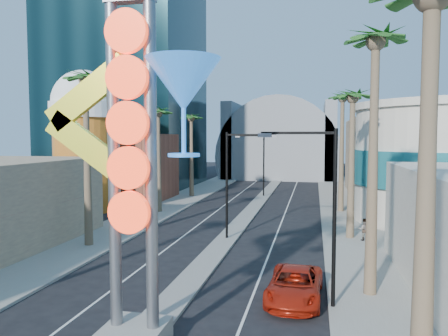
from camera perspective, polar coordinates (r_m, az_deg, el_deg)
sidewalk_west at (r=49.60m, az=-7.03°, el=-4.75°), size 5.00×100.00×0.15m
sidewalk_east at (r=47.12m, az=15.52°, el=-5.33°), size 5.00×100.00×0.15m
median at (r=50.37m, az=4.41°, el=-4.60°), size 1.60×84.00×0.15m
hotel_tower at (r=71.58m, az=-12.59°, el=17.98°), size 20.00×20.00×50.00m
brick_filler_west at (r=54.33m, az=-12.55°, el=0.11°), size 10.00×10.00×8.00m
filler_east at (r=60.25m, az=20.97°, el=1.27°), size 10.00×20.00×10.00m
beer_mug at (r=47.51m, az=-17.70°, el=4.11°), size 7.00×7.00×14.50m
canopy at (r=83.71m, az=7.39°, el=1.72°), size 22.00×16.00×22.00m
neon_sign at (r=15.38m, az=-9.18°, el=2.86°), size 6.53×2.60×12.55m
streetlight_0 at (r=32.05m, az=1.33°, el=-0.87°), size 3.79×0.25×8.00m
streetlight_1 at (r=55.89m, az=4.66°, el=1.20°), size 3.79×0.25×8.00m
streetlight_2 at (r=19.61m, az=12.87°, el=-4.21°), size 3.45×0.25×8.00m
palm_1 at (r=31.55m, az=-17.62°, el=9.69°), size 2.40×2.40×12.70m
palm_2 at (r=44.18m, az=-8.61°, el=6.40°), size 2.40×2.40×11.20m
palm_3 at (r=55.59m, az=-4.29°, el=5.94°), size 2.40×2.40×11.20m
palm_4 at (r=12.05m, az=25.50°, el=16.95°), size 2.40×2.40×12.20m
palm_5 at (r=21.89m, az=19.17°, el=13.43°), size 2.40×2.40×13.20m
palm_6 at (r=33.60m, az=16.45°, el=7.82°), size 2.40×2.40×11.70m
palm_7 at (r=45.60m, az=15.23°, el=7.92°), size 2.40×2.40×12.70m
red_pickup at (r=21.30m, az=9.22°, el=-14.86°), size 2.65×5.36×1.46m
pedestrian_b at (r=33.47m, az=17.81°, el=-7.65°), size 0.80×0.64×1.60m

